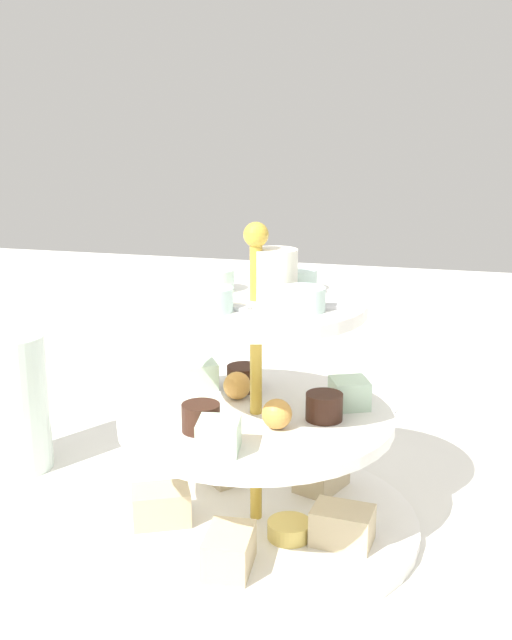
% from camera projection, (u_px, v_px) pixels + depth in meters
% --- Properties ---
extents(ground_plane, '(2.40, 2.40, 0.00)m').
position_uv_depth(ground_plane, '(256.00, 527.00, 0.67)').
color(ground_plane, silver).
extents(tiered_serving_stand, '(0.28, 0.28, 0.26)m').
position_uv_depth(tiered_serving_stand, '(257.00, 440.00, 0.65)').
color(tiered_serving_stand, white).
rests_on(tiered_serving_stand, ground_plane).
extents(water_glass_tall_right, '(0.07, 0.07, 0.14)m').
position_uv_depth(water_glass_tall_right, '(14.00, 403.00, 0.77)').
color(water_glass_tall_right, silver).
rests_on(water_glass_tall_right, ground_plane).
extents(butter_knife_left, '(0.17, 0.05, 0.00)m').
position_uv_depth(butter_knife_left, '(329.00, 399.00, 0.96)').
color(butter_knife_left, silver).
rests_on(butter_knife_left, ground_plane).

